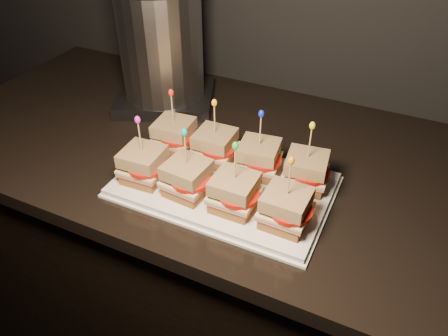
% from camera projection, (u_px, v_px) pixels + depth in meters
% --- Properties ---
extents(cabinet, '(2.33, 0.70, 0.87)m').
position_uv_depth(cabinet, '(355.00, 320.00, 1.23)').
color(cabinet, black).
rests_on(cabinet, ground).
extents(granite_slab, '(2.37, 0.74, 0.04)m').
position_uv_depth(granite_slab, '(392.00, 199.00, 0.96)').
color(granite_slab, black).
rests_on(granite_slab, cabinet).
extents(platter, '(0.45, 0.28, 0.02)m').
position_uv_depth(platter, '(224.00, 185.00, 0.95)').
color(platter, white).
rests_on(platter, granite_slab).
extents(platter_rim, '(0.46, 0.29, 0.01)m').
position_uv_depth(platter_rim, '(224.00, 187.00, 0.95)').
color(platter_rim, white).
rests_on(platter_rim, granite_slab).
extents(sandwich_0_bread_bot, '(0.09, 0.09, 0.02)m').
position_uv_depth(sandwich_0_bread_bot, '(175.00, 145.00, 1.04)').
color(sandwich_0_bread_bot, brown).
rests_on(sandwich_0_bread_bot, platter).
extents(sandwich_0_ham, '(0.10, 0.09, 0.01)m').
position_uv_depth(sandwich_0_ham, '(175.00, 139.00, 1.03)').
color(sandwich_0_ham, '#C1685F').
rests_on(sandwich_0_ham, sandwich_0_bread_bot).
extents(sandwich_0_cheese, '(0.10, 0.09, 0.01)m').
position_uv_depth(sandwich_0_cheese, '(174.00, 137.00, 1.03)').
color(sandwich_0_cheese, beige).
rests_on(sandwich_0_cheese, sandwich_0_ham).
extents(sandwich_0_tomato, '(0.08, 0.08, 0.01)m').
position_uv_depth(sandwich_0_tomato, '(177.00, 136.00, 1.01)').
color(sandwich_0_tomato, red).
rests_on(sandwich_0_tomato, sandwich_0_cheese).
extents(sandwich_0_bread_top, '(0.09, 0.09, 0.03)m').
position_uv_depth(sandwich_0_bread_top, '(174.00, 127.00, 1.01)').
color(sandwich_0_bread_top, '#4D2810').
rests_on(sandwich_0_bread_top, sandwich_0_tomato).
extents(sandwich_0_pick, '(0.00, 0.00, 0.09)m').
position_uv_depth(sandwich_0_pick, '(172.00, 111.00, 0.98)').
color(sandwich_0_pick, tan).
rests_on(sandwich_0_pick, sandwich_0_bread_top).
extents(sandwich_0_frill, '(0.01, 0.01, 0.02)m').
position_uv_depth(sandwich_0_frill, '(171.00, 93.00, 0.96)').
color(sandwich_0_frill, red).
rests_on(sandwich_0_frill, sandwich_0_pick).
extents(sandwich_1_bread_bot, '(0.08, 0.08, 0.02)m').
position_uv_depth(sandwich_1_bread_bot, '(215.00, 156.00, 1.00)').
color(sandwich_1_bread_bot, brown).
rests_on(sandwich_1_bread_bot, platter).
extents(sandwich_1_ham, '(0.09, 0.09, 0.01)m').
position_uv_depth(sandwich_1_ham, '(215.00, 150.00, 0.99)').
color(sandwich_1_ham, '#C1685F').
rests_on(sandwich_1_ham, sandwich_1_bread_bot).
extents(sandwich_1_cheese, '(0.09, 0.09, 0.01)m').
position_uv_depth(sandwich_1_cheese, '(215.00, 148.00, 0.99)').
color(sandwich_1_cheese, beige).
rests_on(sandwich_1_cheese, sandwich_1_ham).
extents(sandwich_1_tomato, '(0.08, 0.08, 0.01)m').
position_uv_depth(sandwich_1_tomato, '(219.00, 148.00, 0.98)').
color(sandwich_1_tomato, red).
rests_on(sandwich_1_tomato, sandwich_1_cheese).
extents(sandwich_1_bread_top, '(0.09, 0.09, 0.03)m').
position_uv_depth(sandwich_1_bread_top, '(215.00, 138.00, 0.97)').
color(sandwich_1_bread_top, '#4D2810').
rests_on(sandwich_1_bread_top, sandwich_1_tomato).
extents(sandwich_1_pick, '(0.00, 0.00, 0.09)m').
position_uv_depth(sandwich_1_pick, '(215.00, 121.00, 0.95)').
color(sandwich_1_pick, tan).
rests_on(sandwich_1_pick, sandwich_1_bread_top).
extents(sandwich_1_frill, '(0.01, 0.01, 0.02)m').
position_uv_depth(sandwich_1_frill, '(214.00, 103.00, 0.92)').
color(sandwich_1_frill, yellow).
rests_on(sandwich_1_frill, sandwich_1_pick).
extents(sandwich_2_bread_bot, '(0.09, 0.09, 0.02)m').
position_uv_depth(sandwich_2_bread_bot, '(258.00, 168.00, 0.97)').
color(sandwich_2_bread_bot, brown).
rests_on(sandwich_2_bread_bot, platter).
extents(sandwich_2_ham, '(0.10, 0.10, 0.01)m').
position_uv_depth(sandwich_2_ham, '(258.00, 162.00, 0.96)').
color(sandwich_2_ham, '#C1685F').
rests_on(sandwich_2_ham, sandwich_2_bread_bot).
extents(sandwich_2_cheese, '(0.10, 0.10, 0.01)m').
position_uv_depth(sandwich_2_cheese, '(259.00, 160.00, 0.95)').
color(sandwich_2_cheese, beige).
rests_on(sandwich_2_cheese, sandwich_2_ham).
extents(sandwich_2_tomato, '(0.08, 0.08, 0.01)m').
position_uv_depth(sandwich_2_tomato, '(263.00, 160.00, 0.94)').
color(sandwich_2_tomato, red).
rests_on(sandwich_2_tomato, sandwich_2_cheese).
extents(sandwich_2_bread_top, '(0.09, 0.09, 0.03)m').
position_uv_depth(sandwich_2_bread_top, '(259.00, 150.00, 0.94)').
color(sandwich_2_bread_top, '#4D2810').
rests_on(sandwich_2_bread_top, sandwich_2_tomato).
extents(sandwich_2_pick, '(0.00, 0.00, 0.09)m').
position_uv_depth(sandwich_2_pick, '(260.00, 132.00, 0.91)').
color(sandwich_2_pick, tan).
rests_on(sandwich_2_pick, sandwich_2_bread_top).
extents(sandwich_2_frill, '(0.01, 0.01, 0.02)m').
position_uv_depth(sandwich_2_frill, '(261.00, 114.00, 0.88)').
color(sandwich_2_frill, '#1121D7').
rests_on(sandwich_2_frill, sandwich_2_pick).
extents(sandwich_3_bread_bot, '(0.09, 0.09, 0.02)m').
position_uv_depth(sandwich_3_bread_bot, '(304.00, 181.00, 0.93)').
color(sandwich_3_bread_bot, brown).
rests_on(sandwich_3_bread_bot, platter).
extents(sandwich_3_ham, '(0.10, 0.10, 0.01)m').
position_uv_depth(sandwich_3_ham, '(305.00, 175.00, 0.92)').
color(sandwich_3_ham, '#C1685F').
rests_on(sandwich_3_ham, sandwich_3_bread_bot).
extents(sandwich_3_cheese, '(0.10, 0.10, 0.01)m').
position_uv_depth(sandwich_3_cheese, '(306.00, 172.00, 0.92)').
color(sandwich_3_cheese, beige).
rests_on(sandwich_3_cheese, sandwich_3_ham).
extents(sandwich_3_tomato, '(0.08, 0.08, 0.01)m').
position_uv_depth(sandwich_3_tomato, '(311.00, 173.00, 0.90)').
color(sandwich_3_tomato, red).
rests_on(sandwich_3_tomato, sandwich_3_cheese).
extents(sandwich_3_bread_top, '(0.09, 0.09, 0.03)m').
position_uv_depth(sandwich_3_bread_top, '(307.00, 162.00, 0.90)').
color(sandwich_3_bread_top, '#4D2810').
rests_on(sandwich_3_bread_top, sandwich_3_tomato).
extents(sandwich_3_pick, '(0.00, 0.00, 0.09)m').
position_uv_depth(sandwich_3_pick, '(310.00, 145.00, 0.87)').
color(sandwich_3_pick, tan).
rests_on(sandwich_3_pick, sandwich_3_bread_top).
extents(sandwich_3_frill, '(0.01, 0.01, 0.02)m').
position_uv_depth(sandwich_3_frill, '(312.00, 126.00, 0.85)').
color(sandwich_3_frill, yellow).
rests_on(sandwich_3_frill, sandwich_3_pick).
extents(sandwich_4_bread_bot, '(0.09, 0.09, 0.02)m').
position_uv_depth(sandwich_4_bread_bot, '(145.00, 174.00, 0.95)').
color(sandwich_4_bread_bot, brown).
rests_on(sandwich_4_bread_bot, platter).
extents(sandwich_4_ham, '(0.09, 0.09, 0.01)m').
position_uv_depth(sandwich_4_ham, '(144.00, 169.00, 0.94)').
color(sandwich_4_ham, '#C1685F').
rests_on(sandwich_4_ham, sandwich_4_bread_bot).
extents(sandwich_4_cheese, '(0.10, 0.09, 0.01)m').
position_uv_depth(sandwich_4_cheese, '(144.00, 166.00, 0.93)').
color(sandwich_4_cheese, beige).
rests_on(sandwich_4_cheese, sandwich_4_ham).
extents(sandwich_4_tomato, '(0.08, 0.08, 0.01)m').
position_uv_depth(sandwich_4_tomato, '(147.00, 166.00, 0.92)').
color(sandwich_4_tomato, red).
rests_on(sandwich_4_tomato, sandwich_4_cheese).
extents(sandwich_4_bread_top, '(0.09, 0.09, 0.03)m').
position_uv_depth(sandwich_4_bread_top, '(143.00, 156.00, 0.92)').
color(sandwich_4_bread_top, '#4D2810').
rests_on(sandwich_4_bread_top, sandwich_4_tomato).
extents(sandwich_4_pick, '(0.00, 0.00, 0.09)m').
position_uv_depth(sandwich_4_pick, '(140.00, 139.00, 0.89)').
color(sandwich_4_pick, tan).
rests_on(sandwich_4_pick, sandwich_4_bread_top).
extents(sandwich_4_frill, '(0.01, 0.01, 0.02)m').
position_uv_depth(sandwich_4_frill, '(137.00, 120.00, 0.86)').
color(sandwich_4_frill, '#CB23C6').
rests_on(sandwich_4_frill, sandwich_4_pick).
extents(sandwich_5_bread_bot, '(0.09, 0.09, 0.02)m').
position_uv_depth(sandwich_5_bread_bot, '(188.00, 188.00, 0.91)').
color(sandwich_5_bread_bot, brown).
rests_on(sandwich_5_bread_bot, platter).
extents(sandwich_5_ham, '(0.10, 0.09, 0.01)m').
position_uv_depth(sandwich_5_ham, '(187.00, 182.00, 0.90)').
color(sandwich_5_ham, '#C1685F').
rests_on(sandwich_5_ham, sandwich_5_bread_bot).
extents(sandwich_5_cheese, '(0.10, 0.10, 0.01)m').
position_uv_depth(sandwich_5_cheese, '(187.00, 180.00, 0.90)').
color(sandwich_5_cheese, beige).
rests_on(sandwich_5_cheese, sandwich_5_ham).
extents(sandwich_5_tomato, '(0.08, 0.08, 0.01)m').
position_uv_depth(sandwich_5_tomato, '(191.00, 180.00, 0.88)').
color(sandwich_5_tomato, red).
rests_on(sandwich_5_tomato, sandwich_5_cheese).
extents(sandwich_5_bread_top, '(0.09, 0.09, 0.03)m').
position_uv_depth(sandwich_5_bread_top, '(187.00, 169.00, 0.88)').
color(sandwich_5_bread_top, '#4D2810').
rests_on(sandwich_5_bread_top, sandwich_5_tomato).
extents(sandwich_5_pick, '(0.00, 0.00, 0.09)m').
position_uv_depth(sandwich_5_pick, '(185.00, 152.00, 0.86)').
color(sandwich_5_pick, tan).
rests_on(sandwich_5_pick, sandwich_5_bread_top).
extents(sandwich_5_frill, '(0.01, 0.01, 0.02)m').
position_uv_depth(sandwich_5_frill, '(184.00, 132.00, 0.83)').
color(sandwich_5_frill, '#07A3BD').
rests_on(sandwich_5_frill, sandwich_5_pick).
extents(sandwich_6_bread_bot, '(0.08, 0.08, 0.02)m').
position_uv_depth(sandwich_6_bread_bot, '(234.00, 202.00, 0.87)').
color(sandwich_6_bread_bot, brown).
rests_on(sandwich_6_bread_bot, platter).
extents(sandwich_6_ham, '(0.09, 0.09, 0.01)m').
position_uv_depth(sandwich_6_ham, '(234.00, 197.00, 0.87)').
color(sandwich_6_ham, '#C1685F').
rests_on(sandwich_6_ham, sandwich_6_bread_bot).
extents(sandwich_6_cheese, '(0.09, 0.09, 0.01)m').
position_uv_depth(sandwich_6_cheese, '(234.00, 194.00, 0.86)').
color(sandwich_6_cheese, beige).
rests_on(sandwich_6_cheese, sandwich_6_ham).
extents(sandwich_6_tomato, '(0.08, 0.08, 0.01)m').
position_uv_depth(sandwich_6_tomato, '(239.00, 195.00, 0.85)').
color(sandwich_6_tomato, red).
rests_on(sandwich_6_tomato, sandwich_6_cheese).
extents(sandwich_6_bread_top, '(0.08, 0.08, 0.03)m').
position_uv_depth(sandwich_6_bread_top, '(235.00, 184.00, 0.85)').
color(sandwich_6_bread_top, '#4D2810').
rests_on(sandwich_6_bread_top, sandwich_6_tomato).
extents(sandwich_6_pick, '(0.00, 0.00, 0.09)m').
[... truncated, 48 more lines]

